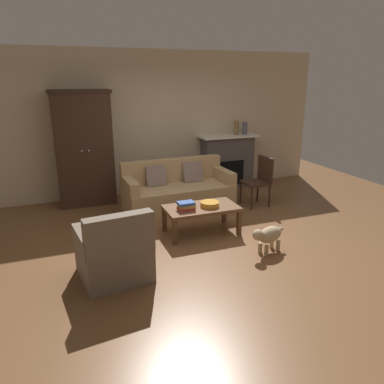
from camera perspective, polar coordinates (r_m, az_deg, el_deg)
The scene contains 13 objects.
ground_plane at distance 5.52m, azimuth 1.34°, elevation -7.00°, with size 9.60×9.60×0.00m, color brown.
back_wall at distance 7.50m, azimuth -6.06°, elevation 10.55°, with size 7.20×0.10×2.80m, color beige.
fireplace at distance 7.95m, azimuth 5.51°, elevation 4.87°, with size 1.26×0.48×1.12m.
armoire at distance 7.00m, azimuth -16.45°, elevation 6.50°, with size 1.06×0.57×2.08m.
couch at distance 6.60m, azimuth -2.29°, elevation 0.09°, with size 1.95×0.92×0.86m.
coffee_table at distance 5.54m, azimuth 1.47°, elevation -2.81°, with size 1.10×0.60×0.42m.
fruit_bowl at distance 5.52m, azimuth 2.77°, elevation -1.89°, with size 0.28×0.28×0.07m, color orange.
book_stack at distance 5.37m, azimuth -0.91°, elevation -2.15°, with size 0.26×0.19×0.12m.
mantel_vase_bronze at distance 7.89m, azimuth 6.90°, elevation 9.87°, with size 0.10×0.10×0.29m, color olive.
mantel_vase_slate at distance 7.99m, azimuth 8.19°, elevation 9.79°, with size 0.11×0.11×0.26m, color #565B66.
armchair_near_left at distance 4.43m, azimuth -11.92°, elevation -9.33°, with size 0.86×0.86×0.88m.
side_chair_wooden at distance 6.86m, azimuth 10.47°, elevation 2.16°, with size 0.46×0.46×0.90m.
dog at distance 5.08m, azimuth 11.76°, elevation -6.62°, with size 0.55×0.31×0.39m.
Camera 1 is at (-1.91, -4.65, 2.27)m, focal length 34.35 mm.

